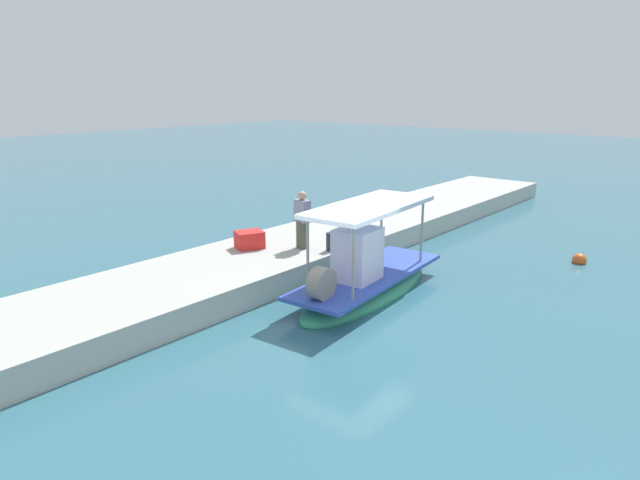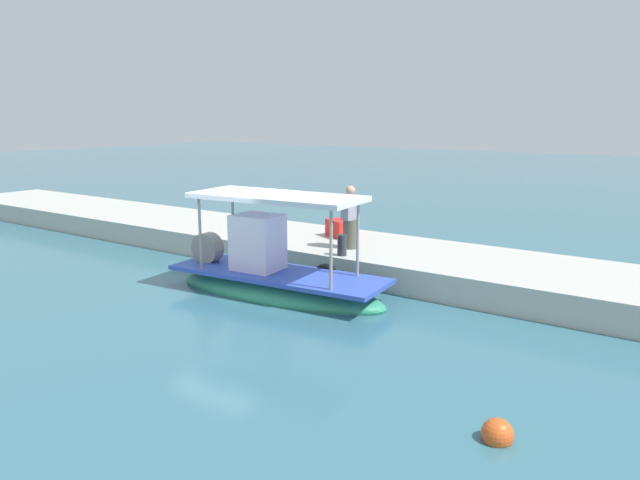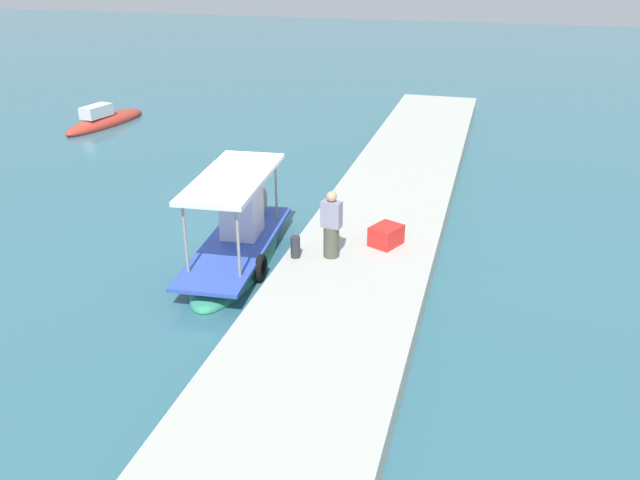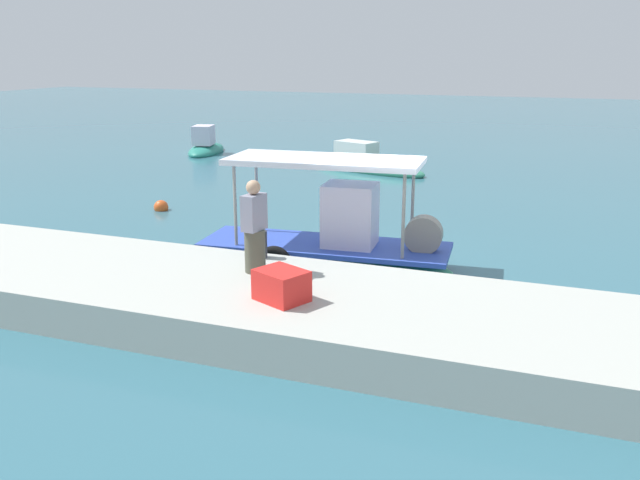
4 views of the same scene
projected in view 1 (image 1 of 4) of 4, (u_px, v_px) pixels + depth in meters
name	position (u px, v px, depth m)	size (l,w,h in m)	color
ground_plane	(352.00, 310.00, 13.80)	(120.00, 120.00, 0.00)	#346877
dock_quay	(249.00, 266.00, 16.02)	(36.00, 3.63, 0.70)	#B4B5AB
main_fishing_boat	(366.00, 279.00, 14.69)	(5.80, 2.19, 2.80)	#32946B
fisherman_near_bollard	(302.00, 222.00, 16.45)	(0.43, 0.52, 1.72)	#4F5041
mooring_bollard	(330.00, 242.00, 16.26)	(0.24, 0.24, 0.55)	#2D2D33
cargo_crate	(250.00, 240.00, 16.56)	(0.79, 0.63, 0.51)	red
marker_buoy	(579.00, 260.00, 17.48)	(0.44, 0.44, 0.44)	#DF5620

